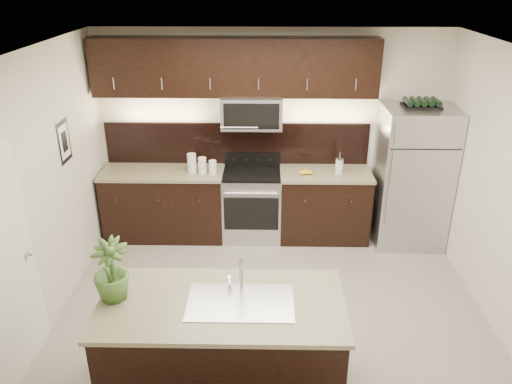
% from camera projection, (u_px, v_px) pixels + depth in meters
% --- Properties ---
extents(ground, '(4.50, 4.50, 0.00)m').
position_uv_depth(ground, '(271.00, 313.00, 5.31)').
color(ground, gray).
rests_on(ground, ground).
extents(room_walls, '(4.52, 4.02, 2.71)m').
position_uv_depth(room_walls, '(262.00, 166.00, 4.58)').
color(room_walls, beige).
rests_on(room_walls, ground).
extents(counter_run, '(3.51, 0.65, 0.94)m').
position_uv_depth(counter_run, '(237.00, 204.00, 6.66)').
color(counter_run, black).
rests_on(counter_run, ground).
extents(upper_fixtures, '(3.49, 0.40, 1.66)m').
position_uv_depth(upper_fixtures, '(237.00, 76.00, 6.11)').
color(upper_fixtures, black).
rests_on(upper_fixtures, counter_run).
extents(island, '(1.96, 0.96, 0.94)m').
position_uv_depth(island, '(223.00, 349.00, 4.13)').
color(island, black).
rests_on(island, ground).
extents(sink_faucet, '(0.84, 0.50, 0.28)m').
position_uv_depth(sink_faucet, '(240.00, 300.00, 3.94)').
color(sink_faucet, silver).
rests_on(sink_faucet, island).
extents(refrigerator, '(0.88, 0.79, 1.82)m').
position_uv_depth(refrigerator, '(411.00, 177.00, 6.39)').
color(refrigerator, '#B2B2B7').
rests_on(refrigerator, ground).
extents(wine_rack, '(0.45, 0.28, 0.10)m').
position_uv_depth(wine_rack, '(422.00, 103.00, 5.99)').
color(wine_rack, black).
rests_on(wine_rack, refrigerator).
extents(plant, '(0.31, 0.31, 0.52)m').
position_uv_depth(plant, '(111.00, 270.00, 3.89)').
color(plant, '#3C6026').
rests_on(plant, island).
extents(canisters, '(0.38, 0.14, 0.25)m').
position_uv_depth(canisters, '(200.00, 165.00, 6.37)').
color(canisters, silver).
rests_on(canisters, counter_run).
extents(french_press, '(0.10, 0.10, 0.29)m').
position_uv_depth(french_press, '(339.00, 166.00, 6.35)').
color(french_press, silver).
rests_on(french_press, counter_run).
extents(bananas, '(0.20, 0.17, 0.06)m').
position_uv_depth(bananas, '(302.00, 172.00, 6.37)').
color(bananas, gold).
rests_on(bananas, counter_run).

